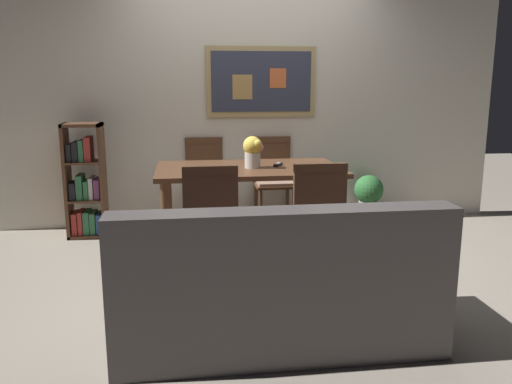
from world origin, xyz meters
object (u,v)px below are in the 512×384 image
object	(u,v)px
dining_chair_far_left	(205,175)
dining_chair_far_right	(273,174)
bookshelf	(86,186)
potted_ivy	(369,195)
flower_vase	(253,150)
dining_chair_near_left	(210,215)
dining_chair_near_right	(316,212)
tv_remote	(278,164)
leather_couch	(275,289)
dining_table	(249,177)

from	to	relation	value
dining_chair_far_left	dining_chair_far_right	world-z (taller)	same
bookshelf	potted_ivy	xyz separation A→B (m)	(2.85, 0.09, -0.19)
flower_vase	dining_chair_far_left	bearing A→B (deg)	114.52
dining_chair_far_right	potted_ivy	distance (m)	1.03
potted_ivy	dining_chair_near_left	bearing A→B (deg)	-138.29
bookshelf	dining_chair_near_left	bearing A→B (deg)	-52.51
dining_chair_far_left	dining_chair_near_right	world-z (taller)	same
dining_chair_far_right	tv_remote	size ratio (longest dim) A/B	5.69
dining_chair_far_right	dining_chair_near_right	bearing A→B (deg)	-88.50
potted_ivy	dining_chair_far_right	bearing A→B (deg)	175.43
dining_chair_far_right	dining_chair_near_right	world-z (taller)	same
dining_chair_far_right	leather_couch	xyz separation A→B (m)	(-0.41, -2.48, -0.23)
dining_chair_near_right	leather_couch	xyz separation A→B (m)	(-0.45, -0.86, -0.23)
dining_chair_far_right	bookshelf	xyz separation A→B (m)	(-1.85, -0.17, -0.05)
dining_chair_near_right	potted_ivy	xyz separation A→B (m)	(0.96, 1.54, -0.24)
dining_chair_far_left	bookshelf	size ratio (longest dim) A/B	0.84
dining_chair_far_left	potted_ivy	distance (m)	1.73
flower_vase	tv_remote	bearing A→B (deg)	19.50
dining_table	dining_chair_near_right	world-z (taller)	dining_chair_near_right
dining_chair_far_left	dining_chair_near_right	size ratio (longest dim) A/B	1.00
dining_table	dining_chair_near_left	bearing A→B (deg)	-114.43
dining_chair_near_left	tv_remote	size ratio (longest dim) A/B	5.69
dining_table	flower_vase	size ratio (longest dim) A/B	5.85
dining_chair_far_right	potted_ivy	bearing A→B (deg)	-4.57
dining_chair_far_right	bookshelf	size ratio (longest dim) A/B	0.84
tv_remote	leather_couch	bearing A→B (deg)	-100.46
dining_chair_far_left	potted_ivy	size ratio (longest dim) A/B	1.78
leather_couch	tv_remote	world-z (taller)	leather_couch
dining_chair_far_left	flower_vase	xyz separation A→B (m)	(0.39, -0.85, 0.36)
dining_chair_near_left	leather_couch	xyz separation A→B (m)	(0.32, -0.86, -0.23)
dining_chair_far_left	dining_chair_near_left	bearing A→B (deg)	-90.93
dining_table	dining_chair_far_left	xyz separation A→B (m)	(-0.35, 0.80, -0.11)
potted_ivy	tv_remote	world-z (taller)	tv_remote
dining_chair_far_left	potted_ivy	bearing A→B (deg)	-3.21
bookshelf	flower_vase	size ratio (longest dim) A/B	4.01
dining_chair_near_left	bookshelf	bearing A→B (deg)	127.49
dining_chair_near_left	flower_vase	size ratio (longest dim) A/B	3.35
flower_vase	tv_remote	distance (m)	0.28
dining_chair_near_right	tv_remote	bearing A→B (deg)	98.40
dining_chair_near_right	bookshelf	distance (m)	2.38
potted_ivy	flower_vase	world-z (taller)	flower_vase
dining_chair_far_left	dining_chair_near_left	distance (m)	1.64
bookshelf	dining_chair_near_right	bearing A→B (deg)	-37.53
dining_chair_near_left	tv_remote	bearing A→B (deg)	53.74
dining_table	flower_vase	distance (m)	0.25
dining_chair_near_left	tv_remote	world-z (taller)	dining_chair_near_left
flower_vase	tv_remote	xyz separation A→B (m)	(0.23, 0.08, -0.14)
dining_table	flower_vase	bearing A→B (deg)	-52.05
dining_chair_far_right	dining_chair_near_right	size ratio (longest dim) A/B	1.00
flower_vase	leather_couch	bearing A→B (deg)	-93.05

